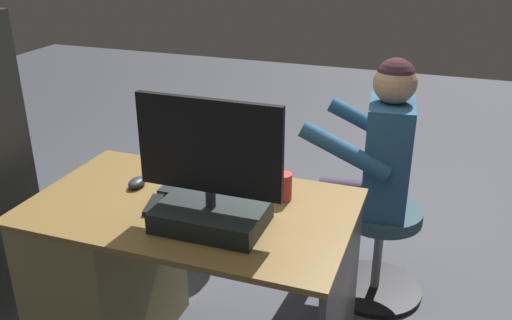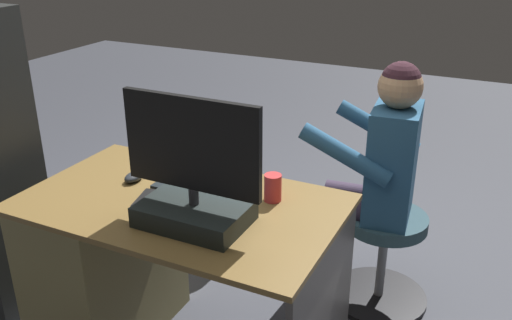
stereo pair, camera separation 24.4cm
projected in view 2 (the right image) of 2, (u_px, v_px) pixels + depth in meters
name	position (u px, v px, depth m)	size (l,w,h in m)	color
ground_plane	(234.00, 302.00, 2.74)	(10.00, 10.00, 0.00)	#40434C
desk	(122.00, 260.00, 2.37)	(1.21, 0.72, 0.76)	brown
monitor	(193.00, 187.00, 1.89)	(0.51, 0.26, 0.46)	#1F2726
keyboard	(205.00, 191.00, 2.16)	(0.42, 0.14, 0.02)	black
computer_mouse	(134.00, 177.00, 2.26)	(0.06, 0.10, 0.04)	#282C32
cup	(273.00, 188.00, 2.08)	(0.07, 0.07, 0.11)	red
tv_remote	(144.00, 199.00, 2.09)	(0.04, 0.15, 0.02)	black
office_chair_teddy	(214.00, 199.00, 3.14)	(0.44, 0.44, 0.47)	black
teddy_bear	(213.00, 147.00, 3.03)	(0.21, 0.21, 0.30)	tan
visitor_chair	(383.00, 251.00, 2.66)	(0.47, 0.47, 0.47)	black
person	(375.00, 165.00, 2.53)	(0.51, 0.51, 1.20)	#2B597F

